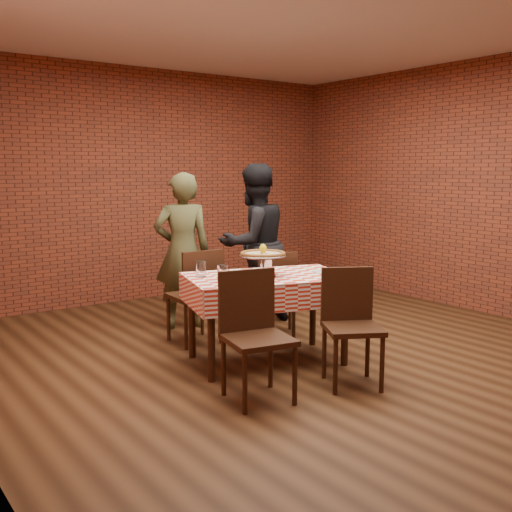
% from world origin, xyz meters
% --- Properties ---
extents(ground, '(6.00, 6.00, 0.00)m').
position_xyz_m(ground, '(0.00, 0.00, 0.00)').
color(ground, black).
rests_on(ground, ground).
extents(back_wall, '(5.50, 0.00, 5.50)m').
position_xyz_m(back_wall, '(0.00, 3.00, 1.45)').
color(back_wall, brown).
rests_on(back_wall, ground).
extents(table, '(1.50, 1.14, 0.75)m').
position_xyz_m(table, '(-0.37, 0.02, 0.38)').
color(table, '#341A0F').
rests_on(table, ground).
extents(tablecloth, '(1.54, 1.18, 0.23)m').
position_xyz_m(tablecloth, '(-0.37, 0.02, 0.64)').
color(tablecloth, red).
rests_on(tablecloth, table).
extents(pizza_stand, '(0.41, 0.41, 0.18)m').
position_xyz_m(pizza_stand, '(-0.41, 0.02, 0.85)').
color(pizza_stand, silver).
rests_on(pizza_stand, tablecloth).
extents(pizza, '(0.39, 0.39, 0.03)m').
position_xyz_m(pizza, '(-0.41, 0.02, 0.94)').
color(pizza, beige).
rests_on(pizza, pizza_stand).
extents(lemon, '(0.07, 0.07, 0.08)m').
position_xyz_m(lemon, '(-0.41, 0.02, 0.99)').
color(lemon, yellow).
rests_on(lemon, pizza).
extents(water_glass_left, '(0.11, 0.11, 0.13)m').
position_xyz_m(water_glass_left, '(-0.82, 0.02, 0.82)').
color(water_glass_left, white).
rests_on(water_glass_left, tablecloth).
extents(water_glass_right, '(0.11, 0.11, 0.13)m').
position_xyz_m(water_glass_right, '(-0.85, 0.30, 0.82)').
color(water_glass_right, white).
rests_on(water_glass_right, tablecloth).
extents(side_plate, '(0.22, 0.22, 0.01)m').
position_xyz_m(side_plate, '(0.11, -0.17, 0.76)').
color(side_plate, white).
rests_on(side_plate, tablecloth).
extents(sweetener_packet_a, '(0.05, 0.04, 0.00)m').
position_xyz_m(sweetener_packet_a, '(0.12, -0.31, 0.76)').
color(sweetener_packet_a, white).
rests_on(sweetener_packet_a, tablecloth).
extents(sweetener_packet_b, '(0.06, 0.05, 0.00)m').
position_xyz_m(sweetener_packet_b, '(0.17, -0.31, 0.76)').
color(sweetener_packet_b, white).
rests_on(sweetener_packet_b, tablecloth).
extents(condiment_caddy, '(0.11, 0.10, 0.13)m').
position_xyz_m(condiment_caddy, '(-0.19, 0.28, 0.82)').
color(condiment_caddy, silver).
rests_on(condiment_caddy, tablecloth).
extents(chair_near_left, '(0.52, 0.52, 0.93)m').
position_xyz_m(chair_near_left, '(-0.94, -0.64, 0.46)').
color(chair_near_left, '#341A0F').
rests_on(chair_near_left, ground).
extents(chair_near_right, '(0.56, 0.56, 0.89)m').
position_xyz_m(chair_near_right, '(-0.18, -0.83, 0.45)').
color(chair_near_right, '#341A0F').
rests_on(chair_near_right, ground).
extents(chair_far_left, '(0.45, 0.45, 0.91)m').
position_xyz_m(chair_far_left, '(-0.58, 0.90, 0.46)').
color(chair_far_left, '#341A0F').
rests_on(chair_far_left, ground).
extents(chair_far_right, '(0.53, 0.53, 0.86)m').
position_xyz_m(chair_far_right, '(0.23, 0.66, 0.43)').
color(chair_far_right, '#341A0F').
rests_on(chair_far_right, ground).
extents(diner_olive, '(0.69, 0.57, 1.62)m').
position_xyz_m(diner_olive, '(-0.39, 1.45, 0.81)').
color(diner_olive, '#464728').
rests_on(diner_olive, ground).
extents(diner_black, '(0.84, 0.66, 1.71)m').
position_xyz_m(diner_black, '(0.35, 1.20, 0.86)').
color(diner_black, black).
rests_on(diner_black, ground).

